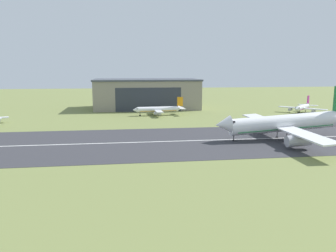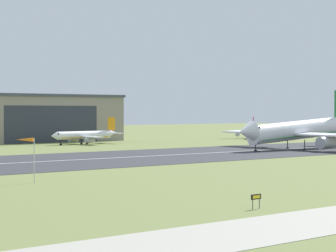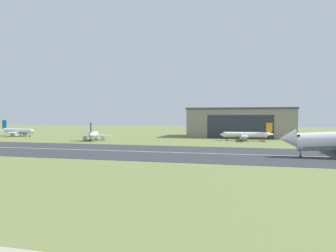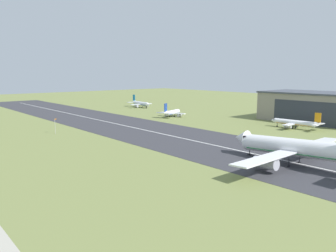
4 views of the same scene
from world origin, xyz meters
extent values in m
plane|color=olive|center=(0.00, 54.88, 0.00)|extent=(693.25, 693.25, 0.00)
cube|color=#333338|center=(0.00, 109.76, 0.03)|extent=(453.25, 45.23, 0.06)
cube|color=silver|center=(0.00, 109.76, 0.07)|extent=(407.93, 0.70, 0.01)
cube|color=gray|center=(28.11, 199.37, 7.85)|extent=(57.80, 31.61, 15.70)
cube|color=#424751|center=(28.11, 199.37, 16.15)|extent=(58.80, 32.61, 0.90)
cube|color=#2D333D|center=(28.11, 183.51, 6.28)|extent=(34.68, 0.12, 12.56)
cone|color=white|center=(45.08, 107.35, 5.39)|extent=(5.02, 5.25, 5.51)
cube|color=black|center=(47.67, 107.35, 6.43)|extent=(1.13, 4.45, 0.50)
cylinder|color=black|center=(48.64, 107.35, 1.38)|extent=(0.24, 0.24, 2.77)
cylinder|color=black|center=(48.64, 107.35, 0.22)|extent=(0.84, 0.84, 0.44)
cylinder|color=white|center=(31.40, 168.02, 3.00)|extent=(20.03, 4.08, 2.61)
cone|color=white|center=(20.31, 167.19, 3.00)|extent=(2.53, 2.77, 2.61)
cone|color=white|center=(42.88, 168.87, 3.47)|extent=(3.29, 2.57, 2.35)
cube|color=black|center=(21.60, 167.28, 3.52)|extent=(1.26, 2.29, 0.44)
cube|color=orange|center=(31.40, 168.02, 2.29)|extent=(18.04, 3.80, 0.20)
cube|color=white|center=(30.61, 173.25, 2.55)|extent=(3.63, 8.16, 0.40)
cylinder|color=#A8A8B2|center=(30.05, 172.57, 1.49)|extent=(3.50, 1.86, 1.62)
cube|color=white|center=(31.39, 162.72, 2.55)|extent=(3.63, 8.16, 0.40)
cylinder|color=#A8A8B2|center=(30.74, 163.31, 1.49)|extent=(3.50, 1.86, 1.62)
cube|color=orange|center=(42.41, 168.84, 6.52)|extent=(2.85, 0.49, 4.43)
cube|color=white|center=(42.56, 172.16, 3.39)|extent=(2.77, 4.16, 0.24)
cube|color=white|center=(43.05, 165.58, 3.39)|extent=(2.77, 4.16, 0.24)
cylinder|color=black|center=(22.67, 167.36, 0.85)|extent=(0.24, 0.24, 1.70)
cylinder|color=black|center=(22.67, 167.36, 0.22)|extent=(0.84, 0.84, 0.44)
cylinder|color=black|center=(31.38, 169.58, 0.85)|extent=(0.24, 0.24, 1.70)
cylinder|color=black|center=(31.38, 169.58, 0.22)|extent=(0.84, 0.84, 0.44)
cylinder|color=black|center=(31.62, 166.46, 0.85)|extent=(0.24, 0.24, 1.70)
cylinder|color=black|center=(31.62, 166.46, 0.22)|extent=(0.84, 0.84, 0.44)
cylinder|color=white|center=(-40.86, 152.17, 2.77)|extent=(7.48, 14.65, 2.84)
cone|color=white|center=(-43.68, 160.24, 2.77)|extent=(3.53, 3.35, 2.84)
cone|color=white|center=(-37.90, 143.70, 3.28)|extent=(3.54, 4.06, 2.56)
cube|color=black|center=(-43.22, 158.91, 3.34)|extent=(2.64, 1.84, 0.44)
cube|color=navy|center=(-40.86, 152.17, 1.98)|extent=(6.87, 13.24, 0.20)
cube|color=white|center=(-36.29, 154.08, 2.27)|extent=(7.45, 4.65, 0.40)
cylinder|color=#A8A8B2|center=(-36.99, 154.36, 1.14)|extent=(2.88, 4.07, 1.76)
cube|color=white|center=(-45.62, 150.81, 2.27)|extent=(7.45, 4.65, 0.40)
cylinder|color=#A8A8B2|center=(-45.25, 151.47, 1.14)|extent=(2.88, 4.07, 1.76)
cube|color=navy|center=(-38.07, 144.19, 6.60)|extent=(1.29, 3.01, 4.83)
cube|color=white|center=(-34.54, 145.00, 3.19)|extent=(5.00, 3.99, 0.24)
cube|color=white|center=(-41.33, 142.62, 3.19)|extent=(5.00, 3.99, 0.24)
cylinder|color=black|center=(-42.86, 157.90, 0.67)|extent=(0.24, 0.24, 1.35)
cylinder|color=black|center=(-42.86, 157.90, 0.22)|extent=(0.84, 0.84, 0.44)
cylinder|color=black|center=(-39.18, 152.54, 0.67)|extent=(0.24, 0.24, 1.35)
cylinder|color=black|center=(-39.18, 152.54, 0.22)|extent=(0.84, 0.84, 0.44)
cylinder|color=black|center=(-42.40, 151.41, 0.67)|extent=(0.24, 0.24, 1.35)
cylinder|color=black|center=(-42.40, 151.41, 0.22)|extent=(0.84, 0.84, 0.44)
cylinder|color=silver|center=(-99.47, 170.37, 3.12)|extent=(18.87, 4.22, 2.94)
cone|color=silver|center=(-88.82, 169.63, 3.12)|extent=(2.84, 3.11, 2.94)
cone|color=silver|center=(-110.57, 171.14, 3.65)|extent=(3.70, 2.88, 2.64)
cube|color=black|center=(-90.27, 169.73, 3.71)|extent=(1.27, 2.57, 0.44)
cube|color=#146B9E|center=(-99.47, 170.37, 2.32)|extent=(17.00, 3.95, 0.20)
cube|color=silver|center=(-99.47, 164.96, 2.61)|extent=(3.52, 8.04, 0.40)
cylinder|color=#A8A8B2|center=(-98.83, 165.54, 1.45)|extent=(3.93, 2.08, 1.82)
cube|color=silver|center=(-98.73, 175.73, 2.61)|extent=(3.52, 8.04, 0.40)
cylinder|color=#A8A8B2|center=(-98.18, 175.06, 1.45)|extent=(3.93, 2.08, 1.82)
cube|color=#146B9E|center=(-110.04, 171.10, 7.09)|extent=(3.21, 0.50, 4.99)
cube|color=silver|center=(-110.18, 174.83, 3.56)|extent=(3.10, 4.68, 0.24)
cylinder|color=black|center=(-91.34, 169.81, 0.83)|extent=(0.24, 0.24, 1.65)
cylinder|color=black|center=(-91.34, 169.81, 0.22)|extent=(0.84, 0.84, 0.44)
cylinder|color=black|center=(-99.72, 168.62, 0.83)|extent=(0.24, 0.24, 1.65)
cylinder|color=black|center=(-99.72, 168.62, 0.22)|extent=(0.84, 0.84, 0.44)
cylinder|color=black|center=(-99.48, 172.14, 0.83)|extent=(0.24, 0.24, 1.65)
cylinder|color=black|center=(-99.48, 172.14, 0.22)|extent=(0.84, 0.84, 0.44)
camera|label=1|loc=(14.88, 11.52, 22.19)|focal=35.00mm
camera|label=2|loc=(-74.70, -16.59, 10.80)|focal=70.00mm
camera|label=3|loc=(35.83, 6.31, 11.88)|focal=35.00mm
camera|label=4|loc=(111.34, 17.81, 26.94)|focal=35.00mm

